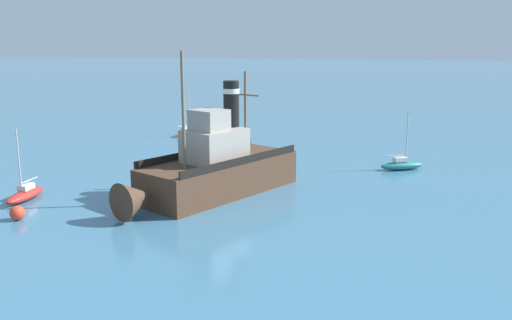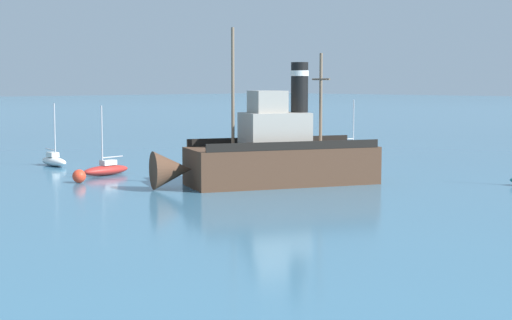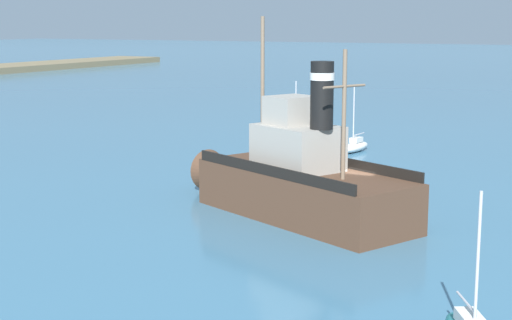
{
  "view_description": "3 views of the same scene",
  "coord_description": "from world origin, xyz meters",
  "px_view_note": "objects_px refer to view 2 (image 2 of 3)",
  "views": [
    {
      "loc": [
        -14.2,
        36.87,
        10.42
      ],
      "look_at": [
        -3.58,
        0.27,
        2.11
      ],
      "focal_mm": 38.0,
      "sensor_mm": 36.0,
      "label": 1
    },
    {
      "loc": [
        -36.24,
        38.08,
        6.54
      ],
      "look_at": [
        -2.65,
        5.57,
        1.88
      ],
      "focal_mm": 55.0,
      "sensor_mm": 36.0,
      "label": 2
    },
    {
      "loc": [
        -36.13,
        -13.39,
        9.66
      ],
      "look_at": [
        -0.35,
        5.45,
        2.47
      ],
      "focal_mm": 55.0,
      "sensor_mm": 36.0,
      "label": 3
    }
  ],
  "objects_px": {
    "sailboat_red": "(106,169)",
    "sailboat_orange": "(350,148)",
    "sailboat_white": "(54,160)",
    "mooring_buoy": "(79,176)",
    "old_tugboat": "(273,156)"
  },
  "relations": [
    {
      "from": "sailboat_red",
      "to": "sailboat_orange",
      "type": "bearing_deg",
      "value": -90.74
    },
    {
      "from": "sailboat_white",
      "to": "mooring_buoy",
      "type": "distance_m",
      "value": 11.28
    },
    {
      "from": "mooring_buoy",
      "to": "sailboat_white",
      "type": "bearing_deg",
      "value": -21.5
    },
    {
      "from": "mooring_buoy",
      "to": "sailboat_orange",
      "type": "bearing_deg",
      "value": -86.16
    },
    {
      "from": "sailboat_white",
      "to": "mooring_buoy",
      "type": "relative_size",
      "value": 5.57
    },
    {
      "from": "sailboat_white",
      "to": "sailboat_orange",
      "type": "height_order",
      "value": "same"
    },
    {
      "from": "sailboat_red",
      "to": "sailboat_white",
      "type": "height_order",
      "value": "same"
    },
    {
      "from": "old_tugboat",
      "to": "sailboat_orange",
      "type": "height_order",
      "value": "old_tugboat"
    },
    {
      "from": "mooring_buoy",
      "to": "sailboat_red",
      "type": "bearing_deg",
      "value": -56.77
    },
    {
      "from": "old_tugboat",
      "to": "mooring_buoy",
      "type": "distance_m",
      "value": 12.7
    },
    {
      "from": "old_tugboat",
      "to": "sailboat_red",
      "type": "xyz_separation_m",
      "value": [
        11.75,
        4.83,
        -1.4
      ]
    },
    {
      "from": "sailboat_red",
      "to": "mooring_buoy",
      "type": "height_order",
      "value": "sailboat_red"
    },
    {
      "from": "sailboat_red",
      "to": "sailboat_white",
      "type": "bearing_deg",
      "value": -3.56
    },
    {
      "from": "sailboat_white",
      "to": "mooring_buoy",
      "type": "xyz_separation_m",
      "value": [
        -10.49,
        4.13,
        0.01
      ]
    },
    {
      "from": "sailboat_red",
      "to": "mooring_buoy",
      "type": "distance_m",
      "value": 4.34
    }
  ]
}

